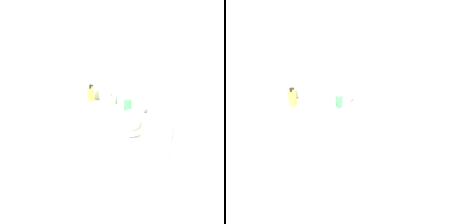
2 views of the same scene
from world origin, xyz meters
The scene contains 8 objects.
ground_plane centered at (0.00, 0.00, 0.00)m, with size 8.00×8.00×0.00m, color beige.
wall_back centered at (0.00, 0.55, 1.25)m, with size 6.00×0.05×2.50m.
vanity_cabinet centered at (0.00, 0.25, 0.43)m, with size 0.80×0.52×0.86m.
sink_basin centered at (-0.12, 0.24, 0.88)m, with size 0.38×0.38×0.05m.
faucet centered at (-0.12, 0.44, 0.92)m, with size 0.20×0.09×0.14m.
cat centered at (0.23, 0.15, 0.95)m, with size 0.25×0.35×0.28m.
soap_bottle centered at (-0.33, 0.42, 0.93)m, with size 0.06×0.06×0.17m.
spray_bottle centered at (0.04, 0.43, 0.93)m, with size 0.06×0.06×0.16m.
Camera 1 is at (0.83, -0.93, 1.61)m, focal length 35.00 mm.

